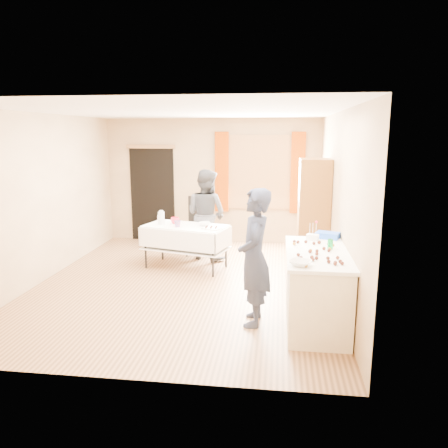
# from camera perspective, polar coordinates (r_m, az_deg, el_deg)

# --- Properties ---
(floor) EXTENTS (4.50, 5.50, 0.02)m
(floor) POSITION_cam_1_polar(r_m,az_deg,el_deg) (6.91, -5.04, -7.76)
(floor) COLOR #9E7047
(floor) RESTS_ON ground
(ceiling) EXTENTS (4.50, 5.50, 0.02)m
(ceiling) POSITION_cam_1_polar(r_m,az_deg,el_deg) (6.52, -5.46, 14.51)
(ceiling) COLOR white
(ceiling) RESTS_ON floor
(wall_back) EXTENTS (4.50, 0.02, 2.60)m
(wall_back) POSITION_cam_1_polar(r_m,az_deg,el_deg) (9.28, -1.57, 5.61)
(wall_back) COLOR tan
(wall_back) RESTS_ON floor
(wall_front) EXTENTS (4.50, 0.02, 2.60)m
(wall_front) POSITION_cam_1_polar(r_m,az_deg,el_deg) (3.99, -13.78, -2.96)
(wall_front) COLOR tan
(wall_front) RESTS_ON floor
(wall_left) EXTENTS (0.02, 5.50, 2.60)m
(wall_left) POSITION_cam_1_polar(r_m,az_deg,el_deg) (7.41, -22.60, 3.16)
(wall_left) COLOR tan
(wall_left) RESTS_ON floor
(wall_right) EXTENTS (0.02, 5.50, 2.60)m
(wall_right) POSITION_cam_1_polar(r_m,az_deg,el_deg) (6.49, 14.67, 2.59)
(wall_right) COLOR tan
(wall_right) RESTS_ON floor
(window_frame) EXTENTS (1.32, 0.06, 1.52)m
(window_frame) POSITION_cam_1_polar(r_m,az_deg,el_deg) (9.12, 4.65, 6.74)
(window_frame) COLOR olive
(window_frame) RESTS_ON wall_back
(window_pane) EXTENTS (1.20, 0.02, 1.40)m
(window_pane) POSITION_cam_1_polar(r_m,az_deg,el_deg) (9.10, 4.64, 6.73)
(window_pane) COLOR white
(window_pane) RESTS_ON wall_back
(curtain_left) EXTENTS (0.28, 0.06, 1.65)m
(curtain_left) POSITION_cam_1_polar(r_m,az_deg,el_deg) (9.14, -0.29, 6.78)
(curtain_left) COLOR #9A3600
(curtain_left) RESTS_ON wall_back
(curtain_right) EXTENTS (0.28, 0.06, 1.65)m
(curtain_right) POSITION_cam_1_polar(r_m,az_deg,el_deg) (9.07, 9.60, 6.58)
(curtain_right) COLOR #9A3600
(curtain_right) RESTS_ON wall_back
(doorway) EXTENTS (0.95, 0.04, 2.00)m
(doorway) POSITION_cam_1_polar(r_m,az_deg,el_deg) (9.57, -9.32, 3.84)
(doorway) COLOR black
(doorway) RESTS_ON floor
(door_lintel) EXTENTS (1.05, 0.06, 0.08)m
(door_lintel) POSITION_cam_1_polar(r_m,az_deg,el_deg) (9.46, -9.58, 9.95)
(door_lintel) COLOR olive
(door_lintel) RESTS_ON wall_back
(cabinet) EXTENTS (0.50, 0.60, 1.89)m
(cabinet) POSITION_cam_1_polar(r_m,az_deg,el_deg) (7.39, 11.60, 1.01)
(cabinet) COLOR brown
(cabinet) RESTS_ON floor
(counter) EXTENTS (0.74, 1.56, 0.91)m
(counter) POSITION_cam_1_polar(r_m,az_deg,el_deg) (5.46, 11.94, -8.16)
(counter) COLOR beige
(counter) RESTS_ON floor
(party_table) EXTENTS (1.56, 1.07, 0.75)m
(party_table) POSITION_cam_1_polar(r_m,az_deg,el_deg) (7.54, -5.01, -2.45)
(party_table) COLOR black
(party_table) RESTS_ON floor
(chair) EXTENTS (0.46, 0.46, 1.11)m
(chair) POSITION_cam_1_polar(r_m,az_deg,el_deg) (8.42, -3.32, -1.73)
(chair) COLOR black
(chair) RESTS_ON floor
(girl) EXTENTS (0.63, 0.43, 1.67)m
(girl) POSITION_cam_1_polar(r_m,az_deg,el_deg) (5.24, 3.99, -4.39)
(girl) COLOR #1E243C
(girl) RESTS_ON floor
(woman) EXTENTS (1.35, 1.32, 1.66)m
(woman) POSITION_cam_1_polar(r_m,az_deg,el_deg) (8.01, -2.34, 1.24)
(woman) COLOR black
(woman) RESTS_ON floor
(soda_can) EXTENTS (0.07, 0.07, 0.12)m
(soda_can) POSITION_cam_1_polar(r_m,az_deg,el_deg) (5.46, 13.70, -2.57)
(soda_can) COLOR #0D9B39
(soda_can) RESTS_ON counter
(mixing_bowl) EXTENTS (0.40, 0.40, 0.06)m
(mixing_bowl) POSITION_cam_1_polar(r_m,az_deg,el_deg) (4.73, 9.94, -5.04)
(mixing_bowl) COLOR white
(mixing_bowl) RESTS_ON counter
(foam_block) EXTENTS (0.17, 0.14, 0.08)m
(foam_block) POSITION_cam_1_polar(r_m,az_deg,el_deg) (5.86, 11.49, -1.72)
(foam_block) COLOR white
(foam_block) RESTS_ON counter
(blue_basket) EXTENTS (0.35, 0.29, 0.08)m
(blue_basket) POSITION_cam_1_polar(r_m,az_deg,el_deg) (6.02, 13.37, -1.44)
(blue_basket) COLOR blue
(blue_basket) RESTS_ON counter
(pitcher) EXTENTS (0.14, 0.14, 0.22)m
(pitcher) POSITION_cam_1_polar(r_m,az_deg,el_deg) (7.59, -8.19, 0.76)
(pitcher) COLOR silver
(pitcher) RESTS_ON party_table
(cup_red) EXTENTS (0.18, 0.18, 0.11)m
(cup_red) POSITION_cam_1_polar(r_m,az_deg,el_deg) (7.63, -6.41, 0.46)
(cup_red) COLOR red
(cup_red) RESTS_ON party_table
(cup_rainbow) EXTENTS (0.17, 0.17, 0.11)m
(cup_rainbow) POSITION_cam_1_polar(r_m,az_deg,el_deg) (7.35, -6.10, 0.03)
(cup_rainbow) COLOR red
(cup_rainbow) RESTS_ON party_table
(small_bowl) EXTENTS (0.28, 0.28, 0.06)m
(small_bowl) POSITION_cam_1_polar(r_m,az_deg,el_deg) (7.43, -2.53, 0.01)
(small_bowl) COLOR white
(small_bowl) RESTS_ON party_table
(pastry_tray) EXTENTS (0.34, 0.31, 0.02)m
(pastry_tray) POSITION_cam_1_polar(r_m,az_deg,el_deg) (7.16, -1.66, -0.59)
(pastry_tray) COLOR white
(pastry_tray) RESTS_ON party_table
(bottle) EXTENTS (0.14, 0.14, 0.17)m
(bottle) POSITION_cam_1_polar(r_m,az_deg,el_deg) (7.89, -8.31, 0.98)
(bottle) COLOR white
(bottle) RESTS_ON party_table
(cake_balls) EXTENTS (0.52, 1.09, 0.04)m
(cake_balls) POSITION_cam_1_polar(r_m,az_deg,el_deg) (5.23, 12.19, -3.59)
(cake_balls) COLOR #3F2314
(cake_balls) RESTS_ON counter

